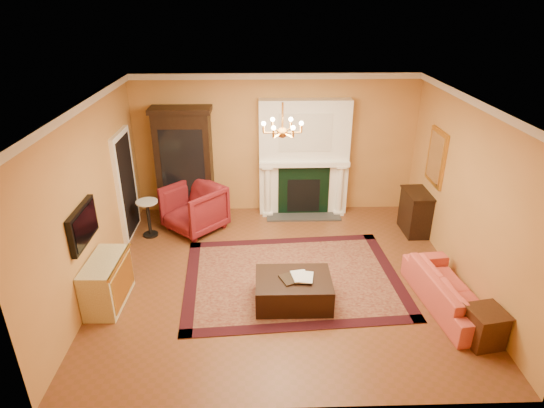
{
  "coord_description": "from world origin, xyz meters",
  "views": [
    {
      "loc": [
        -0.35,
        -6.58,
        4.43
      ],
      "look_at": [
        -0.15,
        0.3,
        1.24
      ],
      "focal_mm": 30.0,
      "sensor_mm": 36.0,
      "label": 1
    }
  ],
  "objects_px": {
    "end_table": "(484,328)",
    "leather_ottoman": "(293,290)",
    "commode": "(107,282)",
    "console_table": "(415,213)",
    "china_cabinet": "(185,166)",
    "coral_sofa": "(451,285)",
    "wingback_armchair": "(194,206)",
    "pedestal_table": "(148,216)"
  },
  "relations": [
    {
      "from": "end_table",
      "to": "leather_ottoman",
      "type": "relative_size",
      "value": 0.44
    },
    {
      "from": "commode",
      "to": "console_table",
      "type": "distance_m",
      "value": 5.93
    },
    {
      "from": "china_cabinet",
      "to": "leather_ottoman",
      "type": "height_order",
      "value": "china_cabinet"
    },
    {
      "from": "china_cabinet",
      "to": "leather_ottoman",
      "type": "relative_size",
      "value": 1.95
    },
    {
      "from": "coral_sofa",
      "to": "console_table",
      "type": "distance_m",
      "value": 2.43
    },
    {
      "from": "china_cabinet",
      "to": "console_table",
      "type": "xyz_separation_m",
      "value": [
        4.7,
        -0.95,
        -0.72
      ]
    },
    {
      "from": "wingback_armchair",
      "to": "coral_sofa",
      "type": "bearing_deg",
      "value": 10.89
    },
    {
      "from": "china_cabinet",
      "to": "pedestal_table",
      "type": "bearing_deg",
      "value": -123.25
    },
    {
      "from": "wingback_armchair",
      "to": "end_table",
      "type": "relative_size",
      "value": 2.03
    },
    {
      "from": "coral_sofa",
      "to": "leather_ottoman",
      "type": "bearing_deg",
      "value": 79.43
    },
    {
      "from": "pedestal_table",
      "to": "end_table",
      "type": "distance_m",
      "value": 6.21
    },
    {
      "from": "console_table",
      "to": "leather_ottoman",
      "type": "distance_m",
      "value": 3.48
    },
    {
      "from": "pedestal_table",
      "to": "end_table",
      "type": "xyz_separation_m",
      "value": [
        5.28,
        -3.26,
        -0.18
      ]
    },
    {
      "from": "wingback_armchair",
      "to": "pedestal_table",
      "type": "height_order",
      "value": "wingback_armchair"
    },
    {
      "from": "console_table",
      "to": "leather_ottoman",
      "type": "relative_size",
      "value": 0.72
    },
    {
      "from": "end_table",
      "to": "console_table",
      "type": "bearing_deg",
      "value": 88.95
    },
    {
      "from": "china_cabinet",
      "to": "end_table",
      "type": "height_order",
      "value": "china_cabinet"
    },
    {
      "from": "wingback_armchair",
      "to": "end_table",
      "type": "bearing_deg",
      "value": 4.41
    },
    {
      "from": "console_table",
      "to": "leather_ottoman",
      "type": "xyz_separation_m",
      "value": [
        -2.62,
        -2.28,
        -0.19
      ]
    },
    {
      "from": "wingback_armchair",
      "to": "coral_sofa",
      "type": "distance_m",
      "value": 5.02
    },
    {
      "from": "china_cabinet",
      "to": "coral_sofa",
      "type": "xyz_separation_m",
      "value": [
        4.49,
        -3.37,
        -0.76
      ]
    },
    {
      "from": "china_cabinet",
      "to": "coral_sofa",
      "type": "height_order",
      "value": "china_cabinet"
    },
    {
      "from": "pedestal_table",
      "to": "coral_sofa",
      "type": "distance_m",
      "value": 5.67
    },
    {
      "from": "pedestal_table",
      "to": "console_table",
      "type": "distance_m",
      "value": 5.34
    },
    {
      "from": "china_cabinet",
      "to": "end_table",
      "type": "bearing_deg",
      "value": -41.62
    },
    {
      "from": "wingback_armchair",
      "to": "commode",
      "type": "height_order",
      "value": "wingback_armchair"
    },
    {
      "from": "console_table",
      "to": "china_cabinet",
      "type": "bearing_deg",
      "value": 166.94
    },
    {
      "from": "pedestal_table",
      "to": "console_table",
      "type": "relative_size",
      "value": 0.9
    },
    {
      "from": "china_cabinet",
      "to": "wingback_armchair",
      "type": "xyz_separation_m",
      "value": [
        0.24,
        -0.71,
        -0.61
      ]
    },
    {
      "from": "pedestal_table",
      "to": "end_table",
      "type": "height_order",
      "value": "pedestal_table"
    },
    {
      "from": "coral_sofa",
      "to": "console_table",
      "type": "bearing_deg",
      "value": -12.02
    },
    {
      "from": "commode",
      "to": "coral_sofa",
      "type": "height_order",
      "value": "commode"
    },
    {
      "from": "pedestal_table",
      "to": "coral_sofa",
      "type": "bearing_deg",
      "value": -25.24
    },
    {
      "from": "coral_sofa",
      "to": "end_table",
      "type": "xyz_separation_m",
      "value": [
        0.15,
        -0.84,
        -0.12
      ]
    },
    {
      "from": "china_cabinet",
      "to": "pedestal_table",
      "type": "height_order",
      "value": "china_cabinet"
    },
    {
      "from": "pedestal_table",
      "to": "commode",
      "type": "xyz_separation_m",
      "value": [
        -0.17,
        -2.19,
        -0.06
      ]
    },
    {
      "from": "coral_sofa",
      "to": "console_table",
      "type": "height_order",
      "value": "console_table"
    },
    {
      "from": "china_cabinet",
      "to": "coral_sofa",
      "type": "relative_size",
      "value": 1.19
    },
    {
      "from": "wingback_armchair",
      "to": "leather_ottoman",
      "type": "xyz_separation_m",
      "value": [
        1.84,
        -2.52,
        -0.29
      ]
    },
    {
      "from": "pedestal_table",
      "to": "leather_ottoman",
      "type": "distance_m",
      "value": 3.55
    },
    {
      "from": "wingback_armchair",
      "to": "leather_ottoman",
      "type": "relative_size",
      "value": 0.9
    },
    {
      "from": "wingback_armchair",
      "to": "console_table",
      "type": "xyz_separation_m",
      "value": [
        4.46,
        -0.24,
        -0.1
      ]
    }
  ]
}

